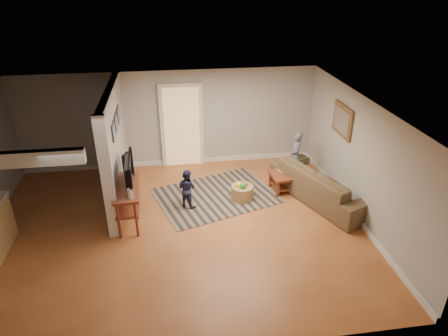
{
  "coord_description": "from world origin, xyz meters",
  "views": [
    {
      "loc": [
        -0.01,
        -6.74,
        4.72
      ],
      "look_at": [
        1.02,
        0.37,
        1.1
      ],
      "focal_mm": 32.0,
      "sensor_mm": 36.0,
      "label": 1
    }
  ],
  "objects": [
    {
      "name": "ground",
      "position": [
        0.0,
        0.0,
        0.0
      ],
      "size": [
        7.5,
        7.5,
        0.0
      ],
      "primitive_type": "plane",
      "color": "brown",
      "rests_on": "ground"
    },
    {
      "name": "room_shell",
      "position": [
        -1.07,
        0.43,
        1.46
      ],
      "size": [
        7.54,
        6.02,
        2.52
      ],
      "color": "#AEADA7",
      "rests_on": "ground"
    },
    {
      "name": "area_rug",
      "position": [
        0.94,
        1.15,
        0.01
      ],
      "size": [
        3.07,
        2.62,
        0.01
      ],
      "primitive_type": "cube",
      "rotation": [
        0.0,
        0.0,
        0.32
      ],
      "color": "black",
      "rests_on": "ground"
    },
    {
      "name": "sofa",
      "position": [
        3.3,
        0.67,
        0.0
      ],
      "size": [
        1.93,
        2.78,
        0.76
      ],
      "primitive_type": "imported",
      "rotation": [
        0.0,
        0.0,
        1.97
      ],
      "color": "#4A4225",
      "rests_on": "ground"
    },
    {
      "name": "coffee_table",
      "position": [
        2.81,
        1.21,
        0.34
      ],
      "size": [
        1.16,
        0.74,
        0.65
      ],
      "rotation": [
        0.0,
        0.0,
        0.09
      ],
      "color": "maroon",
      "rests_on": "ground"
    },
    {
      "name": "tv_console",
      "position": [
        -0.94,
        0.39,
        0.75
      ],
      "size": [
        0.55,
        1.34,
        1.13
      ],
      "rotation": [
        0.0,
        0.0,
        0.04
      ],
      "color": "maroon",
      "rests_on": "ground"
    },
    {
      "name": "speaker_left",
      "position": [
        -1.0,
        1.2,
        0.57
      ],
      "size": [
        0.15,
        0.15,
        1.14
      ],
      "primitive_type": "cube",
      "rotation": [
        0.0,
        0.0,
        -0.4
      ],
      "color": "black",
      "rests_on": "ground"
    },
    {
      "name": "speaker_right",
      "position": [
        -1.0,
        1.66,
        0.5
      ],
      "size": [
        0.13,
        0.13,
        1.0
      ],
      "primitive_type": "cube",
      "rotation": [
        0.0,
        0.0,
        0.33
      ],
      "color": "black",
      "rests_on": "ground"
    },
    {
      "name": "toy_basket",
      "position": [
        1.52,
        0.93,
        0.18
      ],
      "size": [
        0.5,
        0.5,
        0.45
      ],
      "color": "olive",
      "rests_on": "ground"
    },
    {
      "name": "child",
      "position": [
        3.0,
        1.78,
        0.0
      ],
      "size": [
        0.37,
        0.49,
        1.21
      ],
      "primitive_type": "imported",
      "rotation": [
        0.0,
        0.0,
        -1.75
      ],
      "color": "slate",
      "rests_on": "ground"
    },
    {
      "name": "toddler",
      "position": [
        0.27,
        0.81,
        0.0
      ],
      "size": [
        0.54,
        0.53,
        0.88
      ],
      "primitive_type": "imported",
      "rotation": [
        0.0,
        0.0,
        2.48
      ],
      "color": "#212345",
      "rests_on": "ground"
    }
  ]
}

